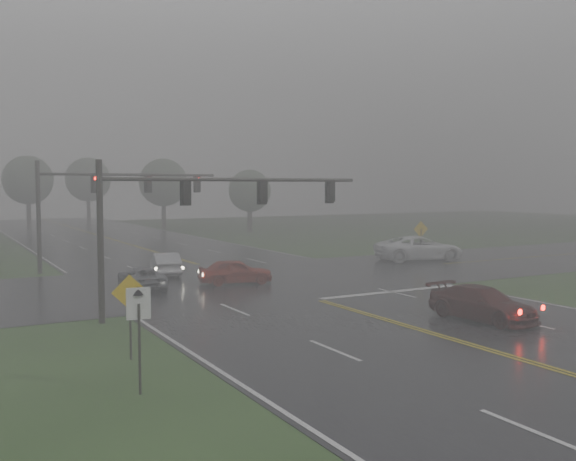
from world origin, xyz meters
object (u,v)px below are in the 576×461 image
signal_gantry_near (190,207)px  sedan_maroon (482,321)px  sedan_red (235,284)px  pickup_white (419,261)px  car_grey (142,289)px  signal_gantry_far (97,194)px  sedan_silver (165,276)px

signal_gantry_near → sedan_maroon: bearing=-35.8°
sedan_red → signal_gantry_near: (-5.08, -6.64, 4.57)m
sedan_red → pickup_white: 16.78m
sedan_maroon → car_grey: bearing=117.0°
sedan_red → car_grey: sedan_red is taller
sedan_red → signal_gantry_far: bearing=40.8°
pickup_white → signal_gantry_near: signal_gantry_near is taller
sedan_maroon → sedan_red: sedan_red is taller
car_grey → signal_gantry_near: bearing=93.2°
sedan_red → sedan_silver: (-2.35, 5.11, 0.00)m
pickup_white → car_grey: bearing=110.9°
pickup_white → sedan_red: bearing=116.3°
sedan_red → sedan_silver: sedan_silver is taller
pickup_white → signal_gantry_far: bearing=87.6°
sedan_maroon → signal_gantry_near: signal_gantry_near is taller
signal_gantry_far → sedan_silver: bearing=-58.8°
sedan_maroon → sedan_red: bearing=102.3°
sedan_red → signal_gantry_near: signal_gantry_near is taller
pickup_white → sedan_maroon: bearing=159.8°
sedan_red → pickup_white: (16.38, 3.67, 0.00)m
pickup_white → sedan_silver: bearing=99.2°
sedan_silver → sedan_maroon: bearing=121.9°
sedan_red → signal_gantry_far: signal_gantry_far is taller
sedan_maroon → sedan_silver: bearing=103.9°
sedan_silver → pickup_white: 18.78m
pickup_white → signal_gantry_far: 23.03m
sedan_maroon → pickup_white: bearing=49.5°
sedan_silver → signal_gantry_far: size_ratio=0.36×
sedan_maroon → pickup_white: size_ratio=0.73×
car_grey → pickup_white: 21.58m
car_grey → signal_gantry_near: signal_gantry_near is taller
sedan_silver → signal_gantry_near: signal_gantry_near is taller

